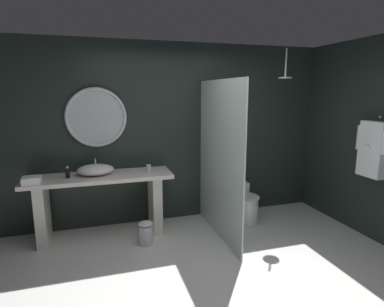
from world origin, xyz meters
TOP-DOWN VIEW (x-y plane):
  - ground_plane at (0.00, 0.00)m, footprint 5.76×5.76m
  - back_wall_panel at (0.00, 1.90)m, footprint 4.80×0.10m
  - side_wall_right at (2.35, 0.76)m, footprint 0.10×2.47m
  - vanity_counter at (-1.08, 1.55)m, footprint 1.87×0.57m
  - vessel_sink at (-1.13, 1.59)m, footprint 0.47×0.38m
  - tumbler_cup at (-0.44, 1.53)m, footprint 0.06×0.06m
  - soap_dispenser at (-1.47, 1.53)m, footprint 0.05×0.05m
  - round_wall_mirror at (-1.08, 1.81)m, footprint 0.80×0.04m
  - shower_glass_panel at (0.42, 1.11)m, footprint 0.02×1.48m
  - rain_shower_head at (1.51, 1.38)m, footprint 0.19×0.19m
  - hanging_bathrobe at (2.21, 0.44)m, footprint 0.20×0.49m
  - toilet at (0.94, 1.43)m, footprint 0.42×0.58m
  - waste_bin at (-0.57, 1.11)m, footprint 0.19×0.19m
  - folded_hand_towel at (-1.86, 1.36)m, footprint 0.21×0.17m

SIDE VIEW (x-z plane):
  - ground_plane at x=0.00m, z-range 0.00..0.00m
  - waste_bin at x=-0.57m, z-range 0.00..0.30m
  - toilet at x=0.94m, z-range -0.02..0.50m
  - vanity_counter at x=-1.08m, z-range 0.13..0.96m
  - folded_hand_towel at x=-1.86m, z-range 0.83..0.92m
  - tumbler_cup at x=-0.44m, z-range 0.83..0.94m
  - soap_dispenser at x=-1.47m, z-range 0.83..0.98m
  - vessel_sink at x=-1.13m, z-range 0.81..1.00m
  - shower_glass_panel at x=0.42m, z-range 0.00..2.06m
  - hanging_bathrobe at x=2.21m, z-range 0.83..1.61m
  - back_wall_panel at x=0.00m, z-range 0.00..2.60m
  - side_wall_right at x=2.35m, z-range 0.00..2.60m
  - round_wall_mirror at x=-1.08m, z-range 1.17..1.97m
  - rain_shower_head at x=1.51m, z-range 1.94..2.35m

